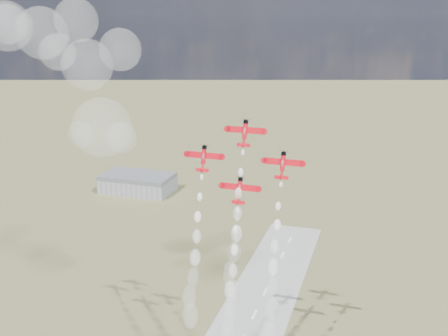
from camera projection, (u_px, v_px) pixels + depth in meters
name	position (u px, v px, depth m)	size (l,w,h in m)	color
hangar	(138.00, 183.00, 375.24)	(50.00, 28.00, 13.00)	gray
plane_lead	(245.00, 133.00, 164.01)	(12.09, 5.03, 8.39)	red
plane_left	(204.00, 158.00, 167.68)	(12.09, 5.03, 8.39)	red
plane_right	(283.00, 165.00, 160.19)	(12.09, 5.03, 8.39)	red
plane_slot	(239.00, 190.00, 163.86)	(12.09, 5.03, 8.39)	red
smoke_trail_lead	(233.00, 265.00, 163.52)	(5.94, 16.74, 45.12)	white
smoke_trail_left	(192.00, 289.00, 167.54)	(5.56, 16.20, 45.79)	white
smoke_trail_right	(271.00, 300.00, 160.00)	(5.10, 16.60, 45.11)	white
smoke_trail_slot	(227.00, 323.00, 163.46)	(5.42, 17.11, 45.37)	white
drifted_smoke_cloud	(70.00, 67.00, 187.18)	(59.28, 32.33, 56.25)	white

